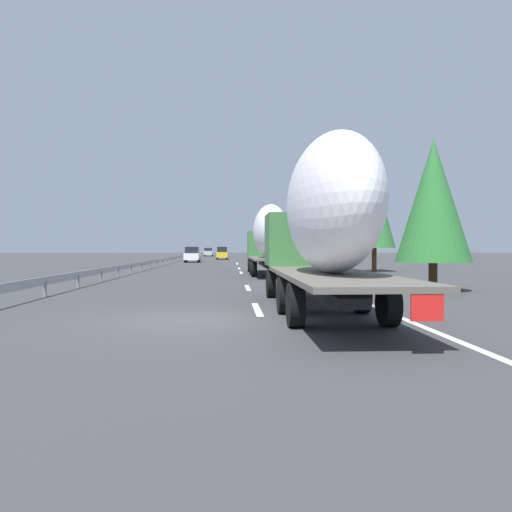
# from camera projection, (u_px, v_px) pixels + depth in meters

# --- Properties ---
(ground_plane) EXTENTS (260.00, 260.00, 0.00)m
(ground_plane) POSITION_uv_depth(u_px,v_px,m) (221.00, 265.00, 52.79)
(ground_plane) COLOR #38383A
(lane_stripe_0) EXTENTS (3.20, 0.20, 0.01)m
(lane_stripe_0) POSITION_uv_depth(u_px,v_px,m) (257.00, 309.00, 14.94)
(lane_stripe_0) COLOR white
(lane_stripe_0) RESTS_ON ground_plane
(lane_stripe_1) EXTENTS (3.20, 0.20, 0.01)m
(lane_stripe_1) POSITION_uv_depth(u_px,v_px,m) (248.00, 288.00, 22.98)
(lane_stripe_1) COLOR white
(lane_stripe_1) RESTS_ON ground_plane
(lane_stripe_2) EXTENTS (3.20, 0.20, 0.01)m
(lane_stripe_2) POSITION_uv_depth(u_px,v_px,m) (241.00, 273.00, 36.83)
(lane_stripe_2) COLOR white
(lane_stripe_2) RESTS_ON ground_plane
(lane_stripe_3) EXTENTS (3.20, 0.20, 0.01)m
(lane_stripe_3) POSITION_uv_depth(u_px,v_px,m) (239.00, 268.00, 44.28)
(lane_stripe_3) COLOR white
(lane_stripe_3) RESTS_ON ground_plane
(lane_stripe_4) EXTENTS (3.20, 0.20, 0.01)m
(lane_stripe_4) POSITION_uv_depth(u_px,v_px,m) (237.00, 264.00, 56.14)
(lane_stripe_4) COLOR white
(lane_stripe_4) RESTS_ON ground_plane
(lane_stripe_5) EXTENTS (3.20, 0.20, 0.01)m
(lane_stripe_5) POSITION_uv_depth(u_px,v_px,m) (237.00, 263.00, 59.12)
(lane_stripe_5) COLOR white
(lane_stripe_5) RESTS_ON ground_plane
(edge_line_right) EXTENTS (110.00, 0.20, 0.01)m
(edge_line_right) POSITION_uv_depth(u_px,v_px,m) (269.00, 263.00, 58.07)
(edge_line_right) COLOR white
(edge_line_right) RESTS_ON ground_plane
(truck_lead) EXTENTS (12.22, 2.55, 4.65)m
(truck_lead) POSITION_uv_depth(u_px,v_px,m) (269.00, 237.00, 33.35)
(truck_lead) COLOR #387038
(truck_lead) RESTS_ON ground_plane
(truck_trailing) EXTENTS (12.67, 2.55, 4.75)m
(truck_trailing) POSITION_uv_depth(u_px,v_px,m) (323.00, 220.00, 13.90)
(truck_trailing) COLOR #387038
(truck_trailing) RESTS_ON ground_plane
(car_silver_hatch) EXTENTS (4.19, 1.83, 1.80)m
(car_silver_hatch) POSITION_uv_depth(u_px,v_px,m) (208.00, 252.00, 106.70)
(car_silver_hatch) COLOR #ADB2B7
(car_silver_hatch) RESTS_ON ground_plane
(car_white_van) EXTENTS (4.25, 1.86, 1.97)m
(car_white_van) POSITION_uv_depth(u_px,v_px,m) (192.00, 255.00, 62.97)
(car_white_van) COLOR white
(car_white_van) RESTS_ON ground_plane
(car_yellow_coupe) EXTENTS (4.69, 1.75, 1.99)m
(car_yellow_coupe) POSITION_uv_depth(u_px,v_px,m) (222.00, 253.00, 78.43)
(car_yellow_coupe) COLOR gold
(car_yellow_coupe) RESTS_ON ground_plane
(road_sign) EXTENTS (0.10, 0.90, 2.97)m
(road_sign) POSITION_uv_depth(u_px,v_px,m) (289.00, 246.00, 48.49)
(road_sign) COLOR gray
(road_sign) RESTS_ON ground_plane
(tree_0) EXTENTS (3.41, 3.41, 7.03)m
(tree_0) POSITION_uv_depth(u_px,v_px,m) (298.00, 230.00, 68.69)
(tree_0) COLOR #472D19
(tree_0) RESTS_ON ground_plane
(tree_1) EXTENTS (3.23, 3.23, 7.73)m
(tree_1) POSITION_uv_depth(u_px,v_px,m) (374.00, 210.00, 38.43)
(tree_1) COLOR #472D19
(tree_1) RESTS_ON ground_plane
(tree_2) EXTENTS (3.85, 3.85, 6.86)m
(tree_2) POSITION_uv_depth(u_px,v_px,m) (298.00, 234.00, 81.66)
(tree_2) COLOR #472D19
(tree_2) RESTS_ON ground_plane
(tree_3) EXTENTS (3.18, 3.18, 6.51)m
(tree_3) POSITION_uv_depth(u_px,v_px,m) (433.00, 201.00, 21.25)
(tree_3) COLOR #472D19
(tree_3) RESTS_ON ground_plane
(guardrail_median) EXTENTS (94.00, 0.10, 0.76)m
(guardrail_median) POSITION_uv_depth(u_px,v_px,m) (167.00, 259.00, 55.46)
(guardrail_median) COLOR #9EA0A5
(guardrail_median) RESTS_ON ground_plane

